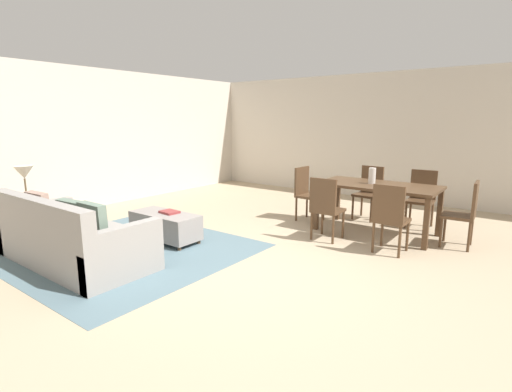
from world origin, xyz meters
TOP-DOWN VIEW (x-y plane):
  - ground_plane at (0.00, 0.00)m, footprint 10.80×10.80m
  - wall_back at (0.00, 5.00)m, footprint 9.00×0.12m
  - wall_left at (-4.50, 0.50)m, footprint 0.12×11.00m
  - area_rug at (-1.70, -0.48)m, footprint 3.00×2.80m
  - couch at (-1.81, -1.14)m, footprint 2.12×0.96m
  - ottoman_table at (-1.60, 0.13)m, footprint 1.08×0.46m
  - side_table at (-3.17, -1.04)m, footprint 0.40×0.40m
  - table_lamp at (-3.17, -1.04)m, footprint 0.26×0.26m
  - dining_table at (0.68, 2.35)m, footprint 1.76×0.90m
  - dining_chair_near_left at (0.23, 1.52)m, footprint 0.40×0.40m
  - dining_chair_near_right at (1.15, 1.52)m, footprint 0.40×0.40m
  - dining_chair_far_left at (0.26, 3.14)m, footprint 0.43×0.43m
  - dining_chair_far_right at (1.13, 3.14)m, footprint 0.43×0.43m
  - dining_chair_head_east at (1.89, 2.38)m, footprint 0.42×0.42m
  - dining_chair_head_west at (-0.57, 2.39)m, footprint 0.42×0.42m
  - vase_centerpiece at (0.59, 2.35)m, footprint 0.11×0.11m
  - book_on_ottoman at (-1.55, 0.18)m, footprint 0.27×0.22m

SIDE VIEW (x-z plane):
  - ground_plane at x=0.00m, z-range 0.00..0.00m
  - area_rug at x=-1.70m, z-range 0.00..0.01m
  - ottoman_table at x=-1.60m, z-range 0.03..0.44m
  - couch at x=-1.81m, z-range -0.13..0.73m
  - book_on_ottoman at x=-1.55m, z-range 0.41..0.44m
  - side_table at x=-3.17m, z-range 0.16..0.73m
  - dining_chair_near_left at x=0.23m, z-range 0.06..0.98m
  - dining_chair_near_right at x=1.15m, z-range 0.06..0.98m
  - dining_chair_far_left at x=0.26m, z-range 0.06..0.98m
  - dining_chair_far_right at x=1.13m, z-range 0.06..0.98m
  - dining_chair_head_east at x=1.89m, z-range 0.06..0.98m
  - dining_chair_head_west at x=-0.57m, z-range 0.06..0.98m
  - dining_table at x=0.68m, z-range 0.29..1.05m
  - vase_centerpiece at x=0.59m, z-range 0.76..1.00m
  - table_lamp at x=-3.17m, z-range 0.71..1.24m
  - wall_back at x=0.00m, z-range 0.00..2.70m
  - wall_left at x=-4.50m, z-range 0.00..2.70m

